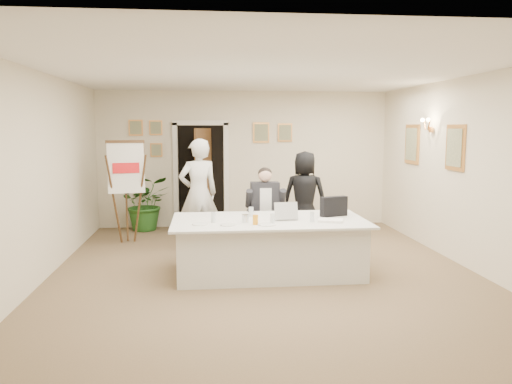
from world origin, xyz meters
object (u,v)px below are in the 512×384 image
object	(u,v)px
laptop	(285,209)
oj_glass	(255,220)
conference_table	(269,246)
steel_jug	(245,219)
seated_man	(265,211)
paper_stack	(331,220)
potted_palm	(146,203)
laptop_bag	(334,206)
standing_woman	(305,196)
flip_chart	(127,197)
standing_man	(198,194)

from	to	relation	value
laptop	oj_glass	world-z (taller)	laptop
conference_table	steel_jug	world-z (taller)	steel_jug
seated_man	paper_stack	distance (m)	1.48
potted_palm	steel_jug	xyz separation A→B (m)	(1.72, -3.44, 0.28)
seated_man	laptop_bag	world-z (taller)	seated_man
standing_woman	flip_chart	bearing A→B (deg)	19.96
laptop_bag	laptop	bearing A→B (deg)	172.16
potted_palm	oj_glass	size ratio (longest dim) A/B	8.48
standing_man	standing_woman	world-z (taller)	standing_man
paper_stack	steel_jug	xyz separation A→B (m)	(-1.17, 0.06, 0.04)
standing_woman	laptop	world-z (taller)	standing_woman
paper_stack	steel_jug	world-z (taller)	steel_jug
potted_palm	steel_jug	bearing A→B (deg)	-63.46
potted_palm	laptop	distance (m)	3.98
standing_man	steel_jug	bearing A→B (deg)	91.08
conference_table	potted_palm	bearing A→B (deg)	122.52
laptop_bag	standing_man	bearing A→B (deg)	123.50
standing_man	standing_woman	size ratio (longest dim) A/B	1.14
potted_palm	conference_table	bearing A→B (deg)	-57.48
paper_stack	steel_jug	size ratio (longest dim) A/B	3.03
standing_woman	oj_glass	size ratio (longest dim) A/B	12.57
conference_table	standing_woman	size ratio (longest dim) A/B	1.65
potted_palm	laptop	xyz separation A→B (m)	(2.29, -3.23, 0.36)
standing_woman	laptop_bag	distance (m)	1.88
seated_man	potted_palm	size ratio (longest dim) A/B	1.31
standing_man	laptop_bag	xyz separation A→B (m)	(1.97, -1.48, -0.02)
standing_woman	laptop	xyz separation A→B (m)	(-0.69, -2.03, 0.10)
flip_chart	paper_stack	size ratio (longest dim) A/B	5.38
laptop_bag	paper_stack	bearing A→B (deg)	-129.51
flip_chart	laptop_bag	world-z (taller)	flip_chart
laptop_bag	paper_stack	size ratio (longest dim) A/B	1.23
seated_man	steel_jug	bearing A→B (deg)	-114.81
standing_man	laptop_bag	bearing A→B (deg)	124.67
potted_palm	laptop_bag	distance (m)	4.34
laptop_bag	conference_table	bearing A→B (deg)	170.03
potted_palm	standing_woman	bearing A→B (deg)	-21.92
oj_glass	flip_chart	bearing A→B (deg)	129.76
conference_table	laptop	xyz separation A→B (m)	(0.22, 0.01, 0.52)
seated_man	oj_glass	distance (m)	1.42
flip_chart	paper_stack	xyz separation A→B (m)	(3.09, -2.35, -0.04)
conference_table	potted_palm	xyz separation A→B (m)	(-2.07, 3.24, 0.16)
laptop	standing_woman	bearing A→B (deg)	66.02
standing_man	paper_stack	size ratio (longest dim) A/B	5.61
standing_woman	oj_glass	bearing A→B (deg)	85.45
laptop_bag	steel_jug	size ratio (longest dim) A/B	3.71
paper_stack	conference_table	bearing A→B (deg)	162.92
conference_table	flip_chart	size ratio (longest dim) A/B	1.50
seated_man	potted_palm	distance (m)	3.08
seated_man	standing_man	size ratio (longest dim) A/B	0.77
laptop_bag	oj_glass	size ratio (longest dim) A/B	3.14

